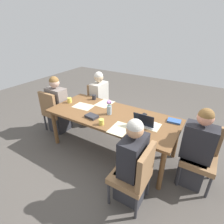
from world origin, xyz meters
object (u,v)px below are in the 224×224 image
at_px(chair_head_left_left_far, 53,110).
at_px(coffee_mug_centre_left, 94,97).
at_px(person_near_left_near, 132,167).
at_px(phone_black, 143,115).
at_px(person_head_right_right_near, 196,152).
at_px(coffee_mug_near_left, 101,122).
at_px(dining_table, 112,118).
at_px(chair_head_right_right_near, 201,152).
at_px(laptop_head_right_right_near, 145,123).
at_px(coffee_mug_near_right, 69,100).
at_px(book_blue_cover, 92,116).
at_px(flower_vase, 109,107).
at_px(chair_near_left_near, 136,174).
at_px(book_red_cover, 174,121).
at_px(person_head_left_left_far, 58,108).
at_px(chair_far_left_mid, 98,100).
at_px(person_far_left_mid, 99,101).

bearing_deg(chair_head_left_left_far, coffee_mug_centre_left, 31.45).
bearing_deg(person_near_left_near, phone_black, 105.97).
relative_size(person_head_right_right_near, coffee_mug_near_left, 13.43).
height_order(dining_table, chair_head_right_right_near, chair_head_right_right_near).
distance_m(laptop_head_right_right_near, coffee_mug_near_right, 1.56).
xyz_separation_m(person_head_right_right_near, laptop_head_right_right_near, (-0.76, -0.02, 0.25)).
bearing_deg(book_blue_cover, person_head_right_right_near, 15.67).
xyz_separation_m(laptop_head_right_right_near, coffee_mug_near_left, (-0.57, -0.32, -0.00)).
relative_size(dining_table, flower_vase, 8.53).
height_order(chair_near_left_near, book_red_cover, chair_near_left_near).
bearing_deg(coffee_mug_centre_left, person_head_left_left_far, -150.97).
xyz_separation_m(chair_far_left_mid, coffee_mug_near_right, (-0.09, -0.81, 0.28)).
height_order(person_head_right_right_near, flower_vase, person_head_right_right_near).
bearing_deg(coffee_mug_centre_left, chair_head_right_right_near, -8.37).
height_order(person_head_left_left_far, book_red_cover, person_head_left_left_far).
bearing_deg(book_red_cover, laptop_head_right_right_near, -141.37).
distance_m(person_head_left_left_far, book_blue_cover, 1.15).
relative_size(coffee_mug_near_right, book_blue_cover, 0.48).
xyz_separation_m(chair_head_left_left_far, flower_vase, (1.34, 0.07, 0.37)).
distance_m(dining_table, coffee_mug_near_right, 0.97).
distance_m(dining_table, book_blue_cover, 0.36).
height_order(chair_near_left_near, person_near_left_near, person_near_left_near).
height_order(chair_far_left_mid, laptop_head_right_right_near, laptop_head_right_right_near).
height_order(dining_table, coffee_mug_centre_left, coffee_mug_centre_left).
height_order(person_far_left_mid, phone_black, person_far_left_mid).
relative_size(dining_table, person_head_left_left_far, 1.85).
distance_m(person_near_left_near, book_red_cover, 1.06).
bearing_deg(chair_far_left_mid, person_near_left_near, -43.45).
relative_size(book_red_cover, book_blue_cover, 1.00).
relative_size(dining_table, chair_far_left_mid, 2.45).
distance_m(chair_far_left_mid, book_blue_cover, 1.27).
bearing_deg(person_near_left_near, laptop_head_right_right_near, 101.23).
bearing_deg(chair_head_left_left_far, chair_far_left_mid, 59.79).
bearing_deg(coffee_mug_centre_left, coffee_mug_near_right, -129.61).
bearing_deg(phone_black, book_red_cover, -70.09).
distance_m(person_near_left_near, person_far_left_mid, 2.11).
xyz_separation_m(coffee_mug_near_left, phone_black, (0.42, 0.61, -0.04)).
relative_size(person_head_left_left_far, coffee_mug_near_right, 12.39).
xyz_separation_m(chair_far_left_mid, phone_black, (1.33, -0.55, 0.24)).
bearing_deg(person_near_left_near, book_red_cover, 77.68).
distance_m(person_near_left_near, chair_head_left_left_far, 2.21).
distance_m(person_far_left_mid, person_head_left_left_far, 0.92).
height_order(person_near_left_near, chair_head_left_left_far, person_near_left_near).
bearing_deg(chair_head_left_left_far, coffee_mug_near_right, 9.82).
xyz_separation_m(person_far_left_mid, flower_vase, (0.75, -0.76, 0.34)).
xyz_separation_m(laptop_head_right_right_near, book_blue_cover, (-0.83, -0.22, -0.02)).
xyz_separation_m(dining_table, flower_vase, (-0.05, -0.01, 0.21)).
xyz_separation_m(person_head_left_left_far, laptop_head_right_right_near, (1.92, -0.03, 0.25)).
bearing_deg(person_head_left_left_far, chair_head_left_left_far, -128.76).
bearing_deg(book_red_cover, chair_head_right_right_near, -31.71).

